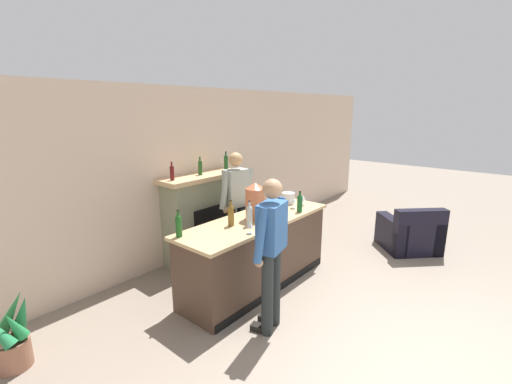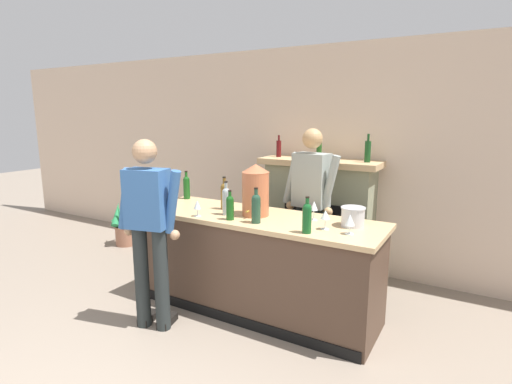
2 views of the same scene
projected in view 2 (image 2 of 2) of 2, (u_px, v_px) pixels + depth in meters
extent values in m
cube|color=beige|center=(325.00, 159.00, 4.99)|extent=(12.00, 0.07, 2.75)
cube|color=#4B3629|center=(257.00, 266.00, 3.92)|extent=(2.35, 0.71, 0.93)
cube|color=tan|center=(257.00, 218.00, 3.83)|extent=(2.42, 0.78, 0.04)
cube|color=black|center=(238.00, 321.00, 3.69)|extent=(2.30, 0.01, 0.10)
cube|color=gray|center=(319.00, 219.00, 4.90)|extent=(1.28, 0.44, 1.33)
cube|color=black|center=(311.00, 238.00, 4.74)|extent=(0.70, 0.02, 0.85)
cube|color=tan|center=(320.00, 162.00, 4.74)|extent=(1.44, 0.52, 0.07)
cylinder|color=#541011|center=(279.00, 149.00, 4.99)|extent=(0.06, 0.06, 0.20)
cylinder|color=#541011|center=(279.00, 138.00, 4.96)|extent=(0.02, 0.02, 0.07)
cylinder|color=#1E4E1B|center=(319.00, 150.00, 4.72)|extent=(0.06, 0.06, 0.22)
cylinder|color=#1E4E1B|center=(319.00, 138.00, 4.70)|extent=(0.03, 0.03, 0.07)
cylinder|color=#17441C|center=(368.00, 152.00, 4.44)|extent=(0.07, 0.07, 0.24)
cylinder|color=#17441C|center=(368.00, 137.00, 4.41)|extent=(0.03, 0.03, 0.08)
cylinder|color=#9A644C|center=(126.00, 235.00, 5.97)|extent=(0.31, 0.31, 0.29)
cylinder|color=#332319|center=(126.00, 227.00, 5.95)|extent=(0.28, 0.28, 0.02)
cone|color=#247C45|center=(132.00, 212.00, 5.85)|extent=(0.17, 0.34, 0.45)
cone|color=#337F41|center=(134.00, 210.00, 5.96)|extent=(0.33, 0.27, 0.44)
cone|color=#278943|center=(122.00, 211.00, 6.00)|extent=(0.24, 0.35, 0.39)
cone|color=#247D46|center=(117.00, 214.00, 5.90)|extent=(0.28, 0.34, 0.37)
cone|color=#268B47|center=(121.00, 215.00, 5.82)|extent=(0.25, 0.18, 0.33)
cylinder|color=#252B2B|center=(161.00, 280.00, 3.58)|extent=(0.13, 0.13, 0.95)
cube|color=black|center=(167.00, 321.00, 3.73)|extent=(0.15, 0.26, 0.07)
cylinder|color=#252B2B|center=(142.00, 277.00, 3.63)|extent=(0.13, 0.13, 0.95)
cube|color=black|center=(148.00, 318.00, 3.78)|extent=(0.15, 0.26, 0.07)
cube|color=#34609E|center=(147.00, 199.00, 3.46)|extent=(0.40, 0.30, 0.52)
cylinder|color=#34609E|center=(172.00, 202.00, 3.42)|extent=(0.20, 0.08, 0.57)
sphere|color=tan|center=(175.00, 235.00, 3.50)|extent=(0.09, 0.09, 0.09)
cylinder|color=#34609E|center=(126.00, 199.00, 3.55)|extent=(0.20, 0.08, 0.57)
sphere|color=tan|center=(129.00, 231.00, 3.62)|extent=(0.09, 0.09, 0.09)
sphere|color=tan|center=(145.00, 151.00, 3.38)|extent=(0.21, 0.21, 0.21)
cylinder|color=black|center=(301.00, 248.00, 4.39)|extent=(0.13, 0.13, 0.97)
cube|color=black|center=(297.00, 288.00, 4.42)|extent=(0.13, 0.25, 0.07)
cylinder|color=black|center=(318.00, 252.00, 4.27)|extent=(0.13, 0.13, 0.97)
cube|color=black|center=(313.00, 293.00, 4.30)|extent=(0.13, 0.25, 0.07)
cube|color=#929D98|center=(311.00, 180.00, 4.18)|extent=(0.39, 0.27, 0.56)
cylinder|color=#929D98|center=(292.00, 178.00, 4.30)|extent=(0.20, 0.08, 0.57)
sphere|color=tan|center=(290.00, 205.00, 4.34)|extent=(0.09, 0.09, 0.09)
cylinder|color=#929D98|center=(330.00, 182.00, 4.02)|extent=(0.20, 0.08, 0.57)
sphere|color=tan|center=(328.00, 212.00, 4.06)|extent=(0.09, 0.09, 0.09)
sphere|color=tan|center=(312.00, 139.00, 4.09)|extent=(0.21, 0.21, 0.21)
cylinder|color=#BE6642|center=(256.00, 194.00, 3.80)|extent=(0.26, 0.26, 0.42)
cone|color=#BE6642|center=(256.00, 168.00, 3.75)|extent=(0.26, 0.26, 0.08)
cylinder|color=#B29333|center=(247.00, 212.00, 3.70)|extent=(0.02, 0.04, 0.02)
cylinder|color=silver|center=(353.00, 217.00, 3.46)|extent=(0.20, 0.20, 0.16)
cylinder|color=silver|center=(353.00, 208.00, 3.44)|extent=(0.21, 0.21, 0.01)
cylinder|color=#9FACAE|center=(226.00, 203.00, 3.84)|extent=(0.08, 0.08, 0.23)
sphere|color=#9FACAE|center=(226.00, 192.00, 3.82)|extent=(0.07, 0.07, 0.07)
cylinder|color=#9FACAE|center=(226.00, 187.00, 3.81)|extent=(0.03, 0.03, 0.09)
cylinder|color=black|center=(226.00, 182.00, 3.80)|extent=(0.03, 0.03, 0.01)
cylinder|color=#20422F|center=(256.00, 211.00, 3.56)|extent=(0.08, 0.08, 0.22)
sphere|color=#20422F|center=(256.00, 199.00, 3.53)|extent=(0.08, 0.08, 0.08)
cylinder|color=#20422F|center=(256.00, 194.00, 3.53)|extent=(0.03, 0.03, 0.09)
cylinder|color=black|center=(256.00, 188.00, 3.52)|extent=(0.04, 0.04, 0.01)
cylinder|color=#134D1F|center=(307.00, 220.00, 3.26)|extent=(0.08, 0.08, 0.21)
sphere|color=#134D1F|center=(307.00, 208.00, 3.24)|extent=(0.07, 0.07, 0.07)
cylinder|color=#134D1F|center=(307.00, 203.00, 3.23)|extent=(0.03, 0.03, 0.08)
cylinder|color=black|center=(307.00, 197.00, 3.22)|extent=(0.03, 0.03, 0.01)
cylinder|color=#174D18|center=(230.00, 210.00, 3.67)|extent=(0.07, 0.07, 0.19)
sphere|color=#174D18|center=(230.00, 199.00, 3.65)|extent=(0.07, 0.07, 0.07)
cylinder|color=#174D18|center=(230.00, 195.00, 3.64)|extent=(0.03, 0.03, 0.07)
cylinder|color=black|center=(230.00, 191.00, 3.63)|extent=(0.03, 0.03, 0.01)
cylinder|color=#19531A|center=(187.00, 189.00, 4.56)|extent=(0.07, 0.07, 0.22)
sphere|color=#19531A|center=(186.00, 179.00, 4.54)|extent=(0.07, 0.07, 0.07)
cylinder|color=#19531A|center=(186.00, 176.00, 4.53)|extent=(0.03, 0.03, 0.09)
cylinder|color=black|center=(186.00, 171.00, 4.52)|extent=(0.03, 0.03, 0.01)
cylinder|color=brown|center=(224.00, 198.00, 4.07)|extent=(0.08, 0.08, 0.23)
sphere|color=brown|center=(224.00, 187.00, 4.05)|extent=(0.07, 0.07, 0.07)
cylinder|color=brown|center=(224.00, 182.00, 4.04)|extent=(0.03, 0.03, 0.09)
cylinder|color=black|center=(224.00, 177.00, 4.03)|extent=(0.03, 0.03, 0.01)
cylinder|color=silver|center=(349.00, 234.00, 3.24)|extent=(0.07, 0.07, 0.01)
cylinder|color=silver|center=(349.00, 229.00, 3.24)|extent=(0.01, 0.01, 0.07)
cone|color=silver|center=(350.00, 220.00, 3.22)|extent=(0.08, 0.08, 0.09)
cylinder|color=silver|center=(198.00, 216.00, 3.81)|extent=(0.07, 0.07, 0.01)
cylinder|color=silver|center=(197.00, 212.00, 3.80)|extent=(0.01, 0.01, 0.07)
cone|color=silver|center=(197.00, 204.00, 3.78)|extent=(0.07, 0.07, 0.08)
cylinder|color=silver|center=(325.00, 229.00, 3.38)|extent=(0.07, 0.07, 0.01)
cylinder|color=silver|center=(325.00, 224.00, 3.37)|extent=(0.01, 0.01, 0.09)
cone|color=silver|center=(325.00, 215.00, 3.35)|extent=(0.08, 0.08, 0.07)
cylinder|color=silver|center=(314.00, 220.00, 3.67)|extent=(0.07, 0.07, 0.01)
cylinder|color=silver|center=(314.00, 215.00, 3.66)|extent=(0.01, 0.01, 0.09)
cone|color=silver|center=(314.00, 206.00, 3.65)|extent=(0.07, 0.07, 0.09)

